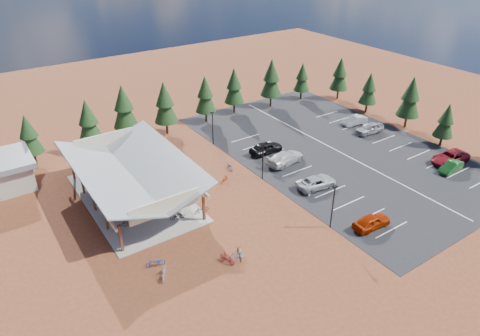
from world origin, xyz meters
TOP-DOWN VIEW (x-y plane):
  - ground at (0.00, 0.00)m, footprint 140.00×140.00m
  - asphalt_lot at (18.50, 3.00)m, footprint 27.00×44.00m
  - concrete_pad at (-10.00, 7.00)m, footprint 10.60×18.60m
  - bike_pavilion at (-10.00, 7.00)m, footprint 11.65×19.40m
  - lamp_post_0 at (5.00, -10.00)m, footprint 0.50×0.25m
  - lamp_post_1 at (5.00, 2.00)m, footprint 0.50×0.25m
  - lamp_post_2 at (5.00, 14.00)m, footprint 0.50×0.25m
  - trash_bin_0 at (-2.54, 4.89)m, footprint 0.60×0.60m
  - trash_bin_1 at (-2.37, 5.19)m, footprint 0.60×0.60m
  - pine_1 at (-17.74, 22.46)m, footprint 3.02×3.02m
  - pine_2 at (-10.28, 21.26)m, footprint 3.38×3.38m
  - pine_3 at (-4.64, 22.76)m, footprint 3.63×3.63m
  - pine_4 at (1.12, 21.24)m, footprint 3.54×3.54m
  - pine_5 at (8.36, 21.78)m, footprint 3.31×3.31m
  - pine_6 at (14.40, 22.63)m, footprint 3.33×3.33m
  - pine_7 at (21.32, 21.45)m, footprint 3.65×3.65m
  - pine_8 at (28.31, 21.33)m, footprint 2.89×2.89m
  - pine_10 at (32.06, -4.93)m, footprint 2.79×2.79m
  - pine_11 at (33.41, 2.22)m, footprint 3.55×3.55m
  - pine_12 at (33.25, 10.09)m, footprint 2.96×2.96m
  - pine_13 at (33.96, 17.56)m, footprint 3.30×3.30m
  - bike_0 at (-13.41, 2.06)m, footprint 1.75×1.08m
  - bike_1 at (-12.39, 6.62)m, footprint 1.51×0.53m
  - bike_2 at (-13.54, 9.55)m, footprint 2.02×1.15m
  - bike_3 at (-11.92, 13.99)m, footprint 1.61×0.88m
  - bike_4 at (-7.79, 0.29)m, footprint 1.71×0.92m
  - bike_5 at (-9.18, 5.52)m, footprint 1.91×0.87m
  - bike_6 at (-9.23, 7.78)m, footprint 1.82×0.69m
  - bike_7 at (-7.52, 12.22)m, footprint 1.80×0.96m
  - bike_9 at (-12.77, -6.95)m, footprint 1.37×1.74m
  - bike_10 at (-12.82, -5.17)m, footprint 1.93×1.14m
  - bike_11 at (-6.97, -8.51)m, footprint 0.98×1.81m
  - bike_12 at (-5.66, -8.52)m, footprint 1.24×1.89m
  - bike_13 at (-5.86, -8.70)m, footprint 1.68×0.48m
  - bike_14 at (3.00, 6.40)m, footprint 0.96×1.87m
  - bike_15 at (0.60, 4.02)m, footprint 1.63×1.24m
  - bike_16 at (-4.99, -0.13)m, footprint 1.77×0.62m
  - car_0 at (8.53, -12.45)m, footprint 4.51×2.03m
  - car_2 at (9.23, -3.28)m, footprint 5.32×2.83m
  - car_3 at (10.03, 3.51)m, footprint 6.00×3.14m
  - car_4 at (9.65, 7.38)m, footprint 4.91×2.00m
  - car_5 at (26.42, -10.18)m, footprint 4.11×1.68m
  - car_6 at (28.38, -8.72)m, footprint 5.86×3.02m
  - car_8 at (26.88, 3.81)m, footprint 4.86×2.39m
  - car_9 at (27.45, 7.38)m, footprint 4.43×2.00m

SIDE VIEW (x-z plane):
  - ground at x=0.00m, z-range 0.00..0.00m
  - asphalt_lot at x=18.50m, z-range 0.00..0.04m
  - concrete_pad at x=-10.00m, z-range 0.00..0.10m
  - trash_bin_0 at x=-2.54m, z-range 0.00..0.90m
  - trash_bin_1 at x=-2.37m, z-range 0.00..0.90m
  - bike_16 at x=-4.99m, z-range 0.00..0.93m
  - bike_14 at x=3.00m, z-range 0.00..0.94m
  - bike_12 at x=-5.66m, z-range 0.00..0.94m
  - bike_10 at x=-12.82m, z-range 0.00..0.96m
  - bike_15 at x=0.60m, z-range 0.00..0.98m
  - bike_13 at x=-5.86m, z-range 0.00..1.01m
  - bike_11 at x=-6.97m, z-range 0.00..1.05m
  - bike_4 at x=-7.79m, z-range 0.10..0.95m
  - bike_9 at x=-12.77m, z-range 0.00..1.05m
  - bike_0 at x=-13.41m, z-range 0.10..0.97m
  - bike_1 at x=-12.39m, z-range 0.10..0.99m
  - bike_3 at x=-11.92m, z-range 0.10..1.03m
  - bike_6 at x=-9.23m, z-range 0.10..1.05m
  - bike_2 at x=-13.54m, z-range 0.10..1.11m
  - bike_7 at x=-7.52m, z-range 0.10..1.14m
  - bike_5 at x=-9.18m, z-range 0.10..1.21m
  - car_5 at x=26.42m, z-range 0.04..1.36m
  - car_9 at x=27.45m, z-range 0.04..1.45m
  - car_2 at x=9.23m, z-range 0.04..1.46m
  - car_0 at x=8.53m, z-range 0.04..1.54m
  - car_6 at x=28.38m, z-range 0.04..1.62m
  - car_8 at x=26.88m, z-range 0.04..1.63m
  - car_3 at x=10.03m, z-range 0.04..1.70m
  - car_4 at x=9.65m, z-range 0.04..1.71m
  - lamp_post_0 at x=5.00m, z-range 0.41..5.55m
  - lamp_post_1 at x=5.00m, z-range 0.41..5.55m
  - lamp_post_2 at x=5.00m, z-range 0.41..5.55m
  - bike_pavilion at x=-10.00m, z-range 1.34..6.31m
  - pine_10 at x=32.06m, z-range 0.71..7.22m
  - pine_8 at x=28.31m, z-range 0.74..7.48m
  - pine_12 at x=33.25m, z-range 0.76..7.66m
  - pine_1 at x=-17.74m, z-range 0.77..7.80m
  - pine_13 at x=33.96m, z-range 0.85..8.54m
  - pine_5 at x=8.36m, z-range 0.85..8.57m
  - pine_6 at x=14.40m, z-range 0.86..8.61m
  - pine_2 at x=-10.28m, z-range 0.87..8.74m
  - pine_4 at x=1.12m, z-range 0.91..9.17m
  - pine_11 at x=33.41m, z-range 0.91..9.18m
  - pine_3 at x=-4.64m, z-range 0.94..9.39m
  - pine_7 at x=21.32m, z-range 0.94..9.45m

